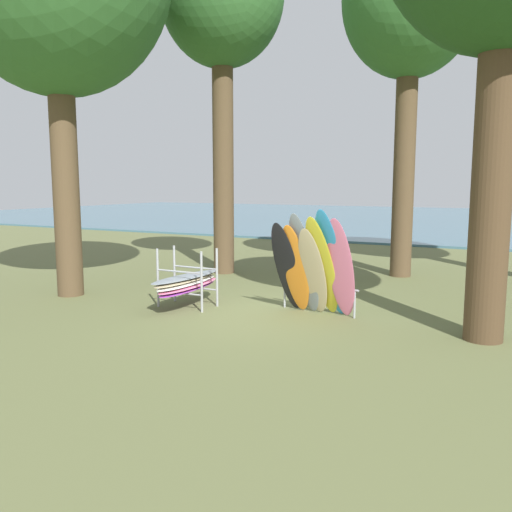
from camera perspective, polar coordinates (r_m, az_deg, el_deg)
The scene contains 6 objects.
ground_plane at distance 10.71m, azimuth 0.91°, elevation -6.26°, with size 80.00×80.00×0.00m, color #60663D.
lake_water at distance 40.72m, azimuth 20.54°, elevation 3.73°, with size 80.00×36.00×0.10m, color #477084.
tree_mid_behind at distance 16.07m, azimuth 16.30°, elevation 24.61°, with size 3.62×3.62×9.57m.
tree_far_left_back at distance 16.18m, azimuth -3.70°, elevation 25.72°, with size 3.46×3.46×9.79m.
leaning_board_pile at distance 10.40m, azimuth 6.23°, elevation -1.25°, with size 1.76×1.04×2.15m.
board_storage_rack at distance 11.33m, azimuth -7.43°, elevation -2.83°, with size 1.15×2.13×1.25m.
Camera 1 is at (4.56, -9.33, 2.61)m, focal length 37.07 mm.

